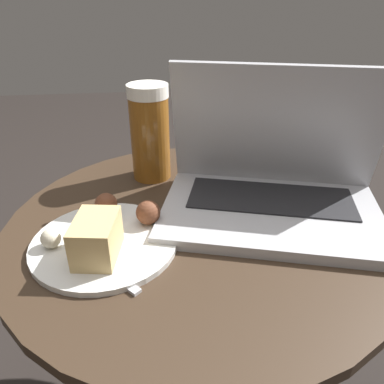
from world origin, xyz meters
TOP-DOWN VIEW (x-y plane):
  - table at (0.00, 0.00)m, footprint 0.63×0.63m
  - napkin at (-0.14, -0.03)m, footprint 0.18×0.15m
  - laptop at (0.13, 0.02)m, footprint 0.40×0.32m
  - beer_glass at (-0.07, 0.17)m, footprint 0.08×0.08m
  - snack_plate at (-0.15, -0.06)m, footprint 0.22×0.22m
  - fork at (-0.17, -0.08)m, footprint 0.13×0.14m

SIDE VIEW (x-z plane):
  - table at x=0.00m, z-range 0.09..0.61m
  - napkin at x=-0.14m, z-range 0.52..0.53m
  - fork at x=-0.17m, z-range 0.52..0.53m
  - snack_plate at x=-0.15m, z-range 0.51..0.58m
  - laptop at x=0.13m, z-range 0.45..0.69m
  - beer_glass at x=-0.07m, z-range 0.52..0.71m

